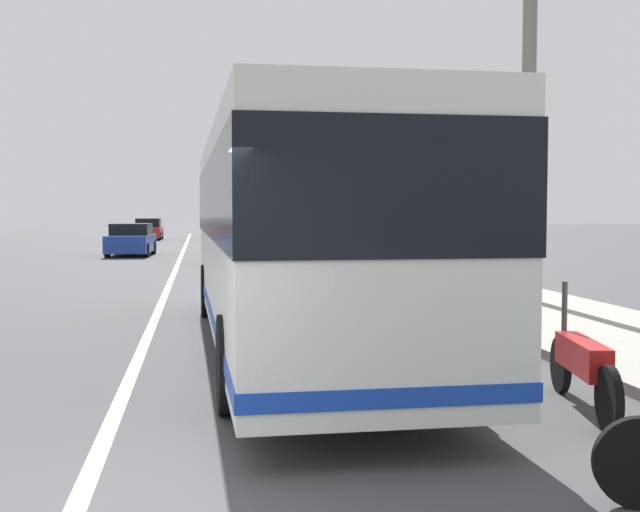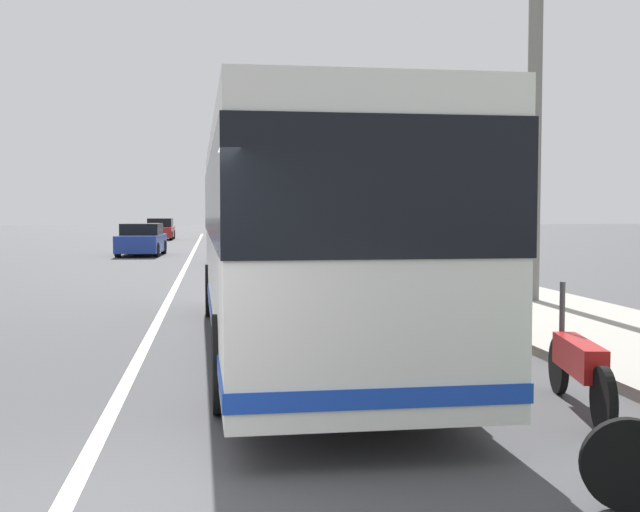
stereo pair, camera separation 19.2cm
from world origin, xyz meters
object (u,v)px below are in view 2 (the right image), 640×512
(coach_bus, at_px, (293,226))
(motorcycle_nearest_curb, at_px, (485,319))
(utility_pole, at_px, (535,102))
(motorcycle_mid_row, at_px, (579,366))
(car_far_distant, at_px, (247,245))
(car_side_street, at_px, (236,229))
(car_ahead_same_lane, at_px, (142,240))
(car_behind_bus, at_px, (160,229))

(coach_bus, distance_m, motorcycle_nearest_curb, 3.10)
(coach_bus, height_order, utility_pole, utility_pole)
(coach_bus, distance_m, motorcycle_mid_row, 5.04)
(motorcycle_nearest_curb, xyz_separation_m, car_far_distant, (20.00, 2.60, 0.23))
(motorcycle_mid_row, bearing_deg, car_far_distant, 16.18)
(car_far_distant, bearing_deg, utility_pole, -160.63)
(motorcycle_nearest_curb, height_order, car_side_street, car_side_street)
(motorcycle_nearest_curb, bearing_deg, utility_pole, -12.73)
(car_ahead_same_lane, distance_m, car_far_distant, 7.53)
(motorcycle_mid_row, bearing_deg, coach_bus, 41.30)
(motorcycle_mid_row, distance_m, car_far_distant, 23.53)
(utility_pole, bearing_deg, motorcycle_mid_row, 160.51)
(car_ahead_same_lane, xyz_separation_m, utility_pole, (-20.83, -9.97, 3.61))
(car_ahead_same_lane, distance_m, car_side_street, 19.37)
(car_far_distant, bearing_deg, car_behind_bus, 10.12)
(utility_pole, bearing_deg, car_behind_bus, 14.34)
(motorcycle_mid_row, distance_m, car_behind_bus, 50.00)
(coach_bus, relative_size, car_side_street, 2.91)
(car_behind_bus, distance_m, utility_pole, 42.33)
(car_side_street, xyz_separation_m, utility_pole, (-39.60, -5.19, 3.57))
(coach_bus, xyz_separation_m, car_side_street, (44.02, -0.35, -1.06))
(car_far_distant, relative_size, car_side_street, 1.00)
(coach_bus, relative_size, car_far_distant, 2.93)
(coach_bus, bearing_deg, car_far_distant, -1.47)
(car_ahead_same_lane, bearing_deg, motorcycle_nearest_curb, 18.26)
(car_behind_bus, bearing_deg, car_side_street, 77.07)
(motorcycle_nearest_curb, distance_m, car_far_distant, 20.16)
(car_far_distant, xyz_separation_m, car_behind_bus, (26.04, 5.01, -0.00))
(motorcycle_mid_row, relative_size, utility_pole, 0.26)
(motorcycle_mid_row, xyz_separation_m, car_side_street, (48.18, 2.15, 0.27))
(car_behind_bus, relative_size, utility_pole, 0.51)
(motorcycle_nearest_curb, height_order, car_behind_bus, car_behind_bus)
(motorcycle_mid_row, xyz_separation_m, utility_pole, (8.58, -3.04, 3.84))
(utility_pole, bearing_deg, coach_bus, 128.57)
(car_behind_bus, bearing_deg, motorcycle_nearest_curb, 9.94)
(car_ahead_same_lane, bearing_deg, car_side_street, 168.61)
(car_behind_bus, distance_m, car_side_street, 5.41)
(motorcycle_mid_row, xyz_separation_m, car_ahead_same_lane, (29.42, 6.94, 0.23))
(motorcycle_nearest_curb, bearing_deg, car_ahead_same_lane, 31.32)
(motorcycle_mid_row, distance_m, motorcycle_nearest_curb, 3.41)
(car_behind_bus, xyz_separation_m, utility_pole, (-40.86, -10.45, 3.60))
(motorcycle_mid_row, xyz_separation_m, motorcycle_nearest_curb, (3.41, -0.20, 0.01))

